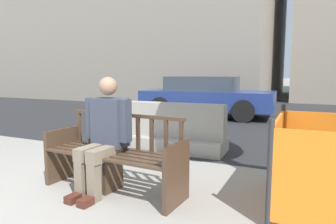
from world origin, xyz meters
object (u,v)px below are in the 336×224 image
at_px(seated_person, 104,132).
at_px(car_sedan_mid, 206,96).
at_px(street_bench, 114,157).
at_px(jersey_barrier_centre, 169,131).

relative_size(seated_person, car_sedan_mid, 0.32).
bearing_deg(car_sedan_mid, seated_person, -82.57).
bearing_deg(street_bench, car_sedan_mid, 98.29).
xyz_separation_m(street_bench, jersey_barrier_centre, (-0.22, 2.00, -0.06)).
xyz_separation_m(jersey_barrier_centre, car_sedan_mid, (-0.71, 4.36, 0.31)).
relative_size(street_bench, jersey_barrier_centre, 0.85).
height_order(street_bench, car_sedan_mid, car_sedan_mid).
bearing_deg(street_bench, jersey_barrier_centre, 96.17).
height_order(seated_person, jersey_barrier_centre, seated_person).
distance_m(jersey_barrier_centre, car_sedan_mid, 4.43).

